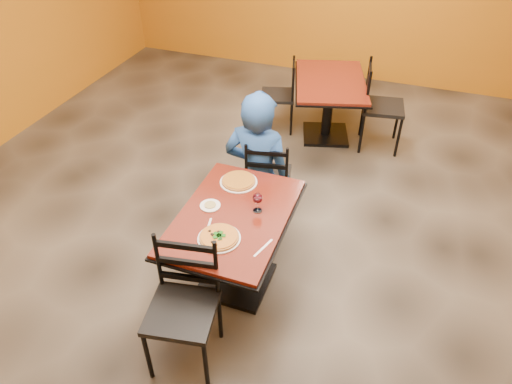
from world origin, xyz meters
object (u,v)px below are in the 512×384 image
at_px(table_second, 329,95).
at_px(chair_second_left, 278,96).
at_px(diner, 258,159).
at_px(wine_glass, 258,202).
at_px(side_plate, 210,206).
at_px(pizza_main, 219,237).
at_px(plate_far, 239,182).
at_px(chair_main_near, 182,313).
at_px(pizza_far, 239,181).
at_px(table_main, 234,233).
at_px(chair_second_right, 383,107).
at_px(plate_main, 219,239).
at_px(chair_main_far, 269,176).

distance_m(table_second, chair_second_left, 0.65).
relative_size(diner, wine_glass, 7.47).
bearing_deg(side_plate, table_second, 81.72).
distance_m(pizza_main, plate_far, 0.68).
bearing_deg(table_second, pizza_main, -93.24).
height_order(side_plate, wine_glass, wine_glass).
bearing_deg(chair_second_left, chair_main_near, -9.07).
bearing_deg(chair_main_near, wine_glass, 65.94).
height_order(pizza_far, side_plate, pizza_far).
bearing_deg(chair_main_near, plate_far, 82.25).
bearing_deg(table_main, side_plate, 170.96).
bearing_deg(chair_main_near, pizza_main, 71.90).
xyz_separation_m(chair_second_right, pizza_main, (-0.80, -2.89, 0.26)).
bearing_deg(plate_main, wine_glass, 68.60).
distance_m(table_second, chair_second_right, 0.64).
bearing_deg(plate_main, chair_main_near, -98.22).
height_order(chair_second_left, side_plate, chair_second_left).
relative_size(diner, pizza_far, 4.80).
height_order(chair_main_near, wine_glass, chair_main_near).
xyz_separation_m(chair_main_near, chair_main_far, (0.03, 1.74, -0.05)).
bearing_deg(chair_second_left, pizza_main, -6.51).
height_order(table_main, chair_second_right, chair_second_right).
bearing_deg(table_second, wine_glass, -90.27).
xyz_separation_m(chair_second_right, side_plate, (-1.01, -2.58, 0.24)).
bearing_deg(chair_main_far, wine_glass, 91.72).
distance_m(diner, pizza_far, 0.50).
height_order(diner, plate_main, diner).
bearing_deg(side_plate, plate_far, 75.13).
relative_size(diner, plate_far, 4.34).
height_order(table_second, chair_main_far, chair_main_far).
bearing_deg(chair_second_right, chair_main_far, 144.30).
distance_m(chair_main_far, pizza_far, 0.66).
bearing_deg(table_main, plate_far, 106.13).
bearing_deg(diner, plate_main, 97.24).
bearing_deg(plate_main, table_second, 86.76).
xyz_separation_m(chair_main_far, chair_second_right, (0.84, 1.65, 0.07)).
distance_m(chair_second_right, pizza_far, 2.41).
relative_size(chair_main_near, chair_main_far, 1.11).
bearing_deg(plate_far, chair_main_near, -87.86).
bearing_deg(diner, pizza_main, 97.24).
distance_m(chair_second_right, plate_far, 2.41).
distance_m(plate_main, wine_glass, 0.42).
height_order(chair_main_far, diner, diner).
relative_size(chair_second_left, pizza_main, 3.13).
bearing_deg(table_main, pizza_far, 106.13).
bearing_deg(table_main, diner, 97.57).
bearing_deg(side_plate, pizza_far, 75.13).
xyz_separation_m(chair_second_left, plate_main, (0.48, -2.89, 0.31)).
distance_m(diner, pizza_main, 1.18).
xyz_separation_m(chair_main_far, plate_far, (-0.08, -0.57, 0.31)).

